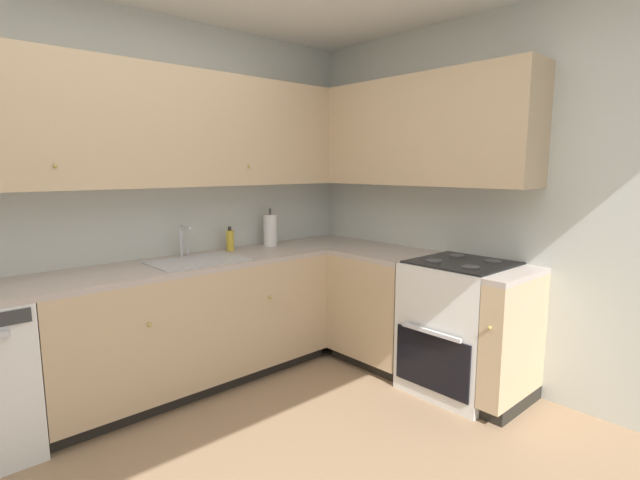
% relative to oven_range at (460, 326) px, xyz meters
% --- Properties ---
extents(wall_back, '(4.18, 0.05, 2.55)m').
position_rel_oven_range_xyz_m(wall_back, '(-1.76, 1.61, 0.82)').
color(wall_back, silver).
rests_on(wall_back, ground_plane).
extents(wall_right, '(0.05, 3.55, 2.55)m').
position_rel_oven_range_xyz_m(wall_right, '(0.31, -0.14, 0.82)').
color(wall_right, silver).
rests_on(wall_right, ground_plane).
extents(lower_cabinets_back, '(1.98, 0.62, 0.85)m').
position_rel_oven_range_xyz_m(lower_cabinets_back, '(-1.31, 1.29, -0.02)').
color(lower_cabinets_back, tan).
rests_on(lower_cabinets_back, ground_plane).
extents(countertop_back, '(3.19, 0.60, 0.03)m').
position_rel_oven_range_xyz_m(countertop_back, '(-1.31, 1.29, 0.42)').
color(countertop_back, '#B7A89E').
rests_on(countertop_back, lower_cabinets_back).
extents(lower_cabinets_right, '(0.62, 1.45, 0.85)m').
position_rel_oven_range_xyz_m(lower_cabinets_right, '(-0.02, 0.46, -0.02)').
color(lower_cabinets_right, tan).
rests_on(lower_cabinets_right, ground_plane).
extents(countertop_right, '(0.60, 1.45, 0.03)m').
position_rel_oven_range_xyz_m(countertop_right, '(-0.02, 0.46, 0.42)').
color(countertop_right, '#B7A89E').
rests_on(countertop_right, lower_cabinets_right).
extents(oven_range, '(0.68, 0.62, 1.03)m').
position_rel_oven_range_xyz_m(oven_range, '(0.00, 0.00, 0.00)').
color(oven_range, white).
rests_on(oven_range, ground_plane).
extents(upper_cabinets_back, '(2.87, 0.34, 0.77)m').
position_rel_oven_range_xyz_m(upper_cabinets_back, '(-1.47, 1.43, 1.32)').
color(upper_cabinets_back, tan).
extents(upper_cabinets_right, '(0.32, 1.98, 0.77)m').
position_rel_oven_range_xyz_m(upper_cabinets_right, '(0.12, 0.60, 1.32)').
color(upper_cabinets_right, tan).
extents(sink, '(0.62, 0.40, 0.10)m').
position_rel_oven_range_xyz_m(sink, '(-1.28, 1.26, 0.39)').
color(sink, '#B7B7BC').
rests_on(sink, countertop_back).
extents(faucet, '(0.07, 0.16, 0.23)m').
position_rel_oven_range_xyz_m(faucet, '(-1.27, 1.47, 0.57)').
color(faucet, silver).
rests_on(faucet, countertop_back).
extents(soap_bottle, '(0.06, 0.06, 0.19)m').
position_rel_oven_range_xyz_m(soap_bottle, '(-0.89, 1.47, 0.52)').
color(soap_bottle, gold).
rests_on(soap_bottle, countertop_back).
extents(paper_towel_roll, '(0.11, 0.11, 0.32)m').
position_rel_oven_range_xyz_m(paper_towel_roll, '(-0.52, 1.45, 0.56)').
color(paper_towel_roll, white).
rests_on(paper_towel_roll, countertop_back).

